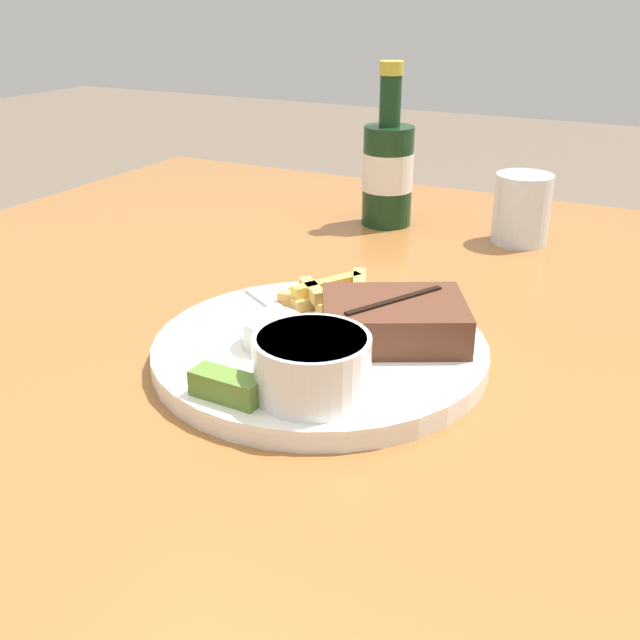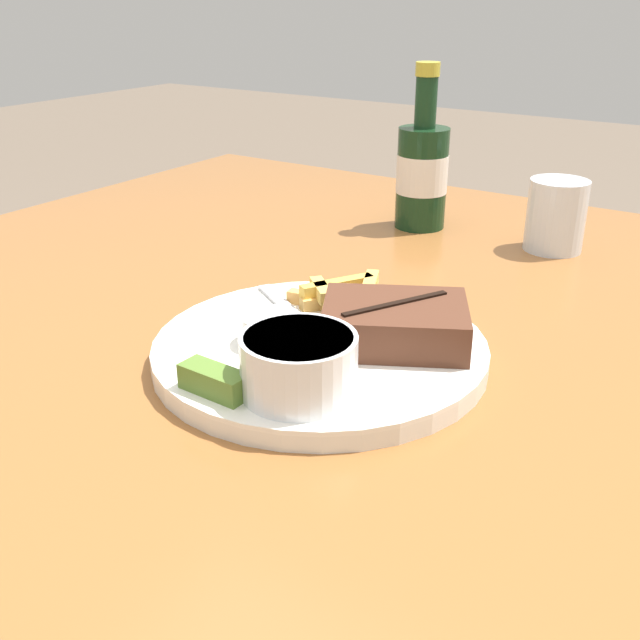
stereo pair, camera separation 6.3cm
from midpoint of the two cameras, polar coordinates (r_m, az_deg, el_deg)
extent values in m
cube|color=#935B2D|center=(0.66, 2.76, -4.66)|extent=(1.25, 1.26, 0.04)
cylinder|color=#935B2D|center=(1.53, -4.80, -2.25)|extent=(0.06, 0.06, 0.68)
cylinder|color=white|center=(0.65, 2.81, -2.57)|extent=(0.29, 0.29, 0.01)
cylinder|color=white|center=(0.64, 2.82, -1.85)|extent=(0.29, 0.29, 0.00)
cube|color=#512D1E|center=(0.64, 8.55, -0.32)|extent=(0.15, 0.14, 0.03)
cube|color=black|center=(0.63, 8.65, 1.20)|extent=(0.05, 0.09, 0.00)
cube|color=#EFA851|center=(0.71, 2.27, 1.49)|extent=(0.06, 0.02, 0.01)
cube|color=#D7B051|center=(0.70, 2.65, 2.22)|extent=(0.04, 0.04, 0.01)
cube|color=#EDB151|center=(0.70, 5.63, 1.16)|extent=(0.05, 0.07, 0.01)
cube|color=#DFAA55|center=(0.71, 3.19, 1.42)|extent=(0.04, 0.05, 0.01)
cube|color=#EFB24A|center=(0.73, 6.08, 1.89)|extent=(0.08, 0.05, 0.01)
cube|color=gold|center=(0.72, 6.37, 2.70)|extent=(0.03, 0.05, 0.01)
cube|color=#EDB055|center=(0.72, 2.96, 1.61)|extent=(0.06, 0.02, 0.01)
cube|color=gold|center=(0.72, 3.84, 2.54)|extent=(0.05, 0.07, 0.01)
cylinder|color=white|center=(0.55, 1.66, -3.52)|extent=(0.09, 0.09, 0.05)
cylinder|color=beige|center=(0.54, 1.68, -1.90)|extent=(0.08, 0.08, 0.01)
cylinder|color=silver|center=(0.63, -0.85, -0.79)|extent=(0.05, 0.05, 0.03)
cylinder|color=#C67A4C|center=(0.63, -0.85, -0.01)|extent=(0.04, 0.04, 0.01)
cube|color=#567A2D|center=(0.56, -4.85, -4.73)|extent=(0.06, 0.02, 0.02)
cube|color=#B7B7BC|center=(0.71, -0.36, 1.19)|extent=(0.09, 0.06, 0.00)
cube|color=#B7B7BC|center=(0.65, 1.74, -0.99)|extent=(0.03, 0.02, 0.00)
cube|color=#B7B7BC|center=(0.66, 2.10, -0.92)|extent=(0.03, 0.02, 0.00)
cube|color=#B7B7BC|center=(0.66, 2.45, -0.85)|extent=(0.03, 0.02, 0.00)
cylinder|color=#143319|center=(1.01, 9.57, 10.57)|extent=(0.07, 0.07, 0.13)
cylinder|color=silver|center=(1.01, 9.60, 10.93)|extent=(0.07, 0.07, 0.05)
cylinder|color=#143319|center=(1.00, 9.96, 16.01)|extent=(0.03, 0.03, 0.06)
cylinder|color=gold|center=(0.99, 10.14, 18.30)|extent=(0.03, 0.03, 0.02)
cylinder|color=silver|center=(0.97, 19.38, 7.50)|extent=(0.07, 0.07, 0.09)
camera|label=1|loc=(0.03, -87.14, 1.28)|focal=42.00mm
camera|label=2|loc=(0.03, 92.86, -1.28)|focal=42.00mm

